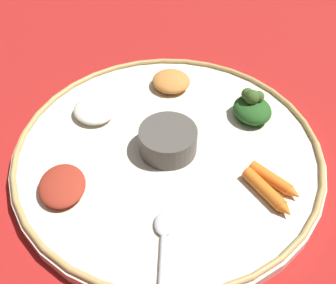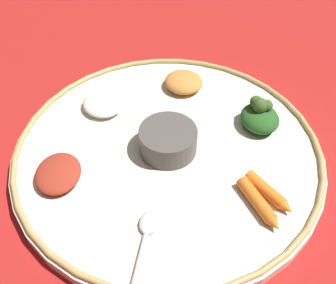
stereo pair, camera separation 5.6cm
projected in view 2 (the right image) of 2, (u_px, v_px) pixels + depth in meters
ground_plane at (168, 157)px, 0.59m from camera, size 2.40×2.40×0.00m
platter at (168, 153)px, 0.58m from camera, size 0.44×0.44×0.02m
platter_rim at (168, 148)px, 0.57m from camera, size 0.43×0.43×0.01m
center_bowl at (168, 140)px, 0.56m from camera, size 0.08×0.08×0.04m
spoon at (142, 253)px, 0.46m from camera, size 0.12×0.14×0.01m
greens_pile at (260, 115)px, 0.59m from camera, size 0.08×0.08×0.05m
carrot_near_spoon at (259, 203)px, 0.50m from camera, size 0.08×0.04×0.02m
carrot_outer at (269, 192)px, 0.51m from camera, size 0.08×0.02×0.02m
mound_rice_white at (102, 104)px, 0.63m from camera, size 0.07×0.06×0.02m
mound_squash at (184, 82)px, 0.66m from camera, size 0.08×0.08×0.02m
mound_beet at (58, 173)px, 0.53m from camera, size 0.09×0.09×0.02m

